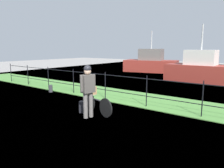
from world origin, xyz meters
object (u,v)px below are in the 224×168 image
Objects in this scene: wooden_crate at (91,90)px; moored_boat_far at (200,70)px; moored_boat_mid at (151,63)px; backpack_on_paving at (84,107)px; bicycle_main at (97,104)px; terrier_dog at (91,84)px; mooring_bollard at (51,89)px; cyclist_person at (88,87)px.

wooden_crate is 9.17m from moored_boat_far.
backpack_on_paving is at bearing -72.01° from moored_boat_mid.
moored_boat_mid is at bearing 146.80° from moored_boat_far.
bicycle_main is 0.55m from wooden_crate.
backpack_on_paving is (-0.12, -0.27, -0.78)m from terrier_dog.
wooden_crate is at bearing -136.64° from backpack_on_paving.
backpack_on_paving is at bearing -20.91° from mooring_bollard.
backpack_on_paving is at bearing -114.73° from terrier_dog.
moored_boat_far is at bearing 83.26° from wooden_crate.
terrier_dog is 9.17m from moored_boat_far.
bicycle_main is 0.36× the size of moored_boat_far.
moored_boat_mid is (-4.18, 12.89, 0.58)m from backpack_on_paving.
mooring_bollard is 0.09× the size of moored_boat_far.
terrier_dog is (0.02, -0.01, 0.21)m from wooden_crate.
moored_boat_mid is at bearing 108.86° from terrier_dog.
backpack_on_paving reaches higher than mooring_bollard.
bicycle_main is 4.42m from mooring_bollard.
bicycle_main is 0.83m from cyclist_person.
wooden_crate reaches higher than bicycle_main.
backpack_on_paving is at bearing -109.96° from wooden_crate.
bicycle_main is 4.77× the size of terrier_dog.
wooden_crate is at bearing -16.78° from mooring_bollard.
terrier_dog reaches higher than mooring_bollard.
cyclist_person reaches higher than bicycle_main.
wooden_crate is 13.32m from moored_boat_mid.
backpack_on_paving is 9.47m from moored_boat_far.
bicycle_main is at bearing 96.99° from cyclist_person.
cyclist_person is (0.06, -0.48, 0.67)m from bicycle_main.
moored_boat_far reaches higher than terrier_dog.
backpack_on_paving is 0.09× the size of moored_boat_far.
bicycle_main is 4.26× the size of mooring_bollard.
mooring_bollard is at bearing 158.01° from cyclist_person.
moored_boat_mid is at bearing 109.55° from cyclist_person.
terrier_dog is at bearing -16.76° from mooring_bollard.
bicycle_main is 0.72m from terrier_dog.
bicycle_main is 9.22m from moored_boat_far.
cyclist_person is at bearing -83.01° from bicycle_main.
terrier_dog is 0.83m from backpack_on_paving.
wooden_crate is 4.12m from mooring_bollard.
wooden_crate is at bearing 124.96° from cyclist_person.
terrier_dog reaches higher than wooden_crate.
moored_boat_mid reaches higher than terrier_dog.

